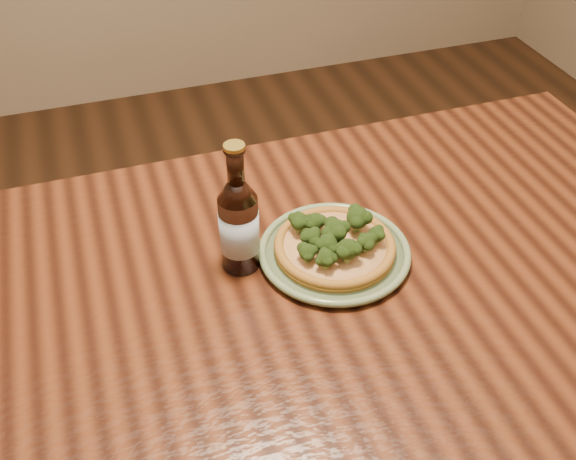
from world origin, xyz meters
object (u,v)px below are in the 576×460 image
object	(u,v)px
plate	(334,252)
pizza	(335,244)
table	(303,323)
beer_bottle	(239,224)

from	to	relation	value
plate	pizza	world-z (taller)	pizza
table	beer_bottle	size ratio (longest dim) A/B	6.44
table	beer_bottle	xyz separation A→B (m)	(-0.09, 0.09, 0.19)
table	pizza	bearing A→B (deg)	34.63
plate	beer_bottle	world-z (taller)	beer_bottle
pizza	beer_bottle	size ratio (longest dim) A/B	0.87
plate	beer_bottle	bearing A→B (deg)	168.18
pizza	beer_bottle	xyz separation A→B (m)	(-0.16, 0.03, 0.06)
beer_bottle	table	bearing A→B (deg)	-30.55
table	pizza	world-z (taller)	pizza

